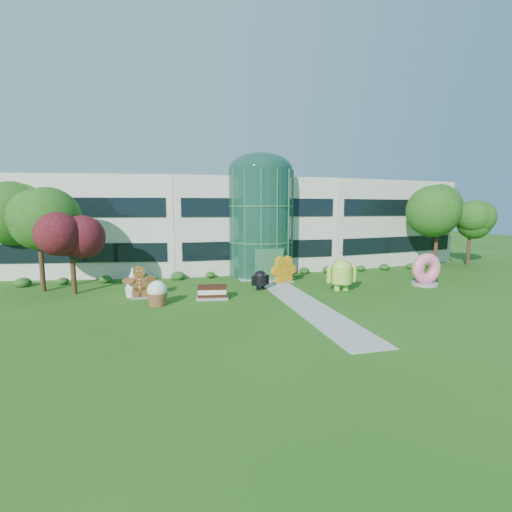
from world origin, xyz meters
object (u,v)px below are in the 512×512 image
object	(u,v)px
android_black	(260,278)
android_green	(342,272)
gingerbread	(139,282)
donut	(425,269)

from	to	relation	value
android_black	android_green	bearing A→B (deg)	-27.21
android_green	gingerbread	xyz separation A→B (m)	(-15.00, 1.22, -0.28)
android_black	gingerbread	distance (m)	9.00
android_black	gingerbread	size ratio (longest dim) A/B	0.70
android_green	donut	world-z (taller)	android_green
android_green	gingerbread	world-z (taller)	android_green
android_green	gingerbread	bearing A→B (deg)	175.74
donut	gingerbread	distance (m)	22.59
android_black	donut	size ratio (longest dim) A/B	0.65
android_green	android_black	size ratio (longest dim) A/B	1.63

